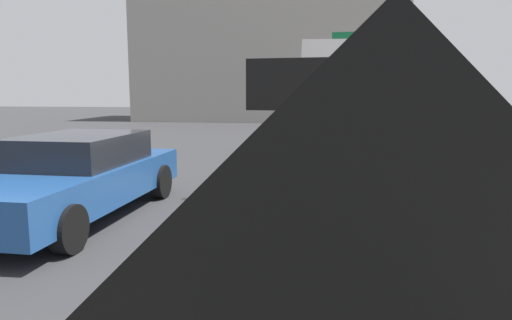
% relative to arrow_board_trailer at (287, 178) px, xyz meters
% --- Properties ---
extents(arrow_board_trailer, '(1.60, 1.94, 2.70)m').
position_rel_arrow_board_trailer_xyz_m(arrow_board_trailer, '(0.00, 0.00, 0.00)').
color(arrow_board_trailer, orange).
rests_on(arrow_board_trailer, ground).
extents(box_truck, '(2.84, 7.36, 3.30)m').
position_rel_arrow_board_trailer_xyz_m(box_truck, '(1.22, 6.02, 1.32)').
color(box_truck, black).
rests_on(box_truck, ground).
extents(pickup_car, '(2.14, 5.02, 1.38)m').
position_rel_arrow_board_trailer_xyz_m(pickup_car, '(-3.45, -1.41, 0.22)').
color(pickup_car, navy).
rests_on(pickup_car, ground).
extents(highway_guide_sign, '(2.79, 0.28, 5.00)m').
position_rel_arrow_board_trailer_xyz_m(highway_guide_sign, '(3.05, 14.03, 2.94)').
color(highway_guide_sign, gray).
rests_on(highway_guide_sign, ground).
extents(far_building_block, '(18.27, 7.35, 9.93)m').
position_rel_arrow_board_trailer_xyz_m(far_building_block, '(-2.94, 25.67, 4.49)').
color(far_building_block, gray).
rests_on(far_building_block, ground).
extents(traffic_cone_mid_lane, '(0.36, 0.36, 0.69)m').
position_rel_arrow_board_trailer_xyz_m(traffic_cone_mid_lane, '(0.18, -2.82, -0.14)').
color(traffic_cone_mid_lane, black).
rests_on(traffic_cone_mid_lane, ground).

